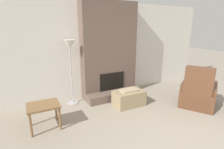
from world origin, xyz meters
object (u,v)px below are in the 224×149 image
(armchair, at_px, (198,94))
(floor_lamp_left, at_px, (70,51))
(ottoman, at_px, (129,98))
(side_table, at_px, (43,108))

(armchair, xyz_separation_m, floor_lamp_left, (-2.76, 1.61, 1.08))
(armchair, bearing_deg, ottoman, 30.16)
(ottoman, distance_m, side_table, 2.05)
(ottoman, bearing_deg, side_table, -177.05)
(ottoman, height_order, floor_lamp_left, floor_lamp_left)
(ottoman, xyz_separation_m, floor_lamp_left, (-1.23, 0.80, 1.18))
(armchair, height_order, side_table, armchair)
(floor_lamp_left, bearing_deg, armchair, -30.19)
(ottoman, xyz_separation_m, side_table, (-2.03, -0.10, 0.23))
(armchair, distance_m, side_table, 3.64)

